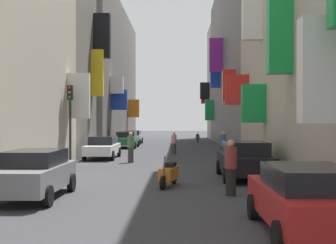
% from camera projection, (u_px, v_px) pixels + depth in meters
% --- Properties ---
extents(ground_plane, '(140.00, 140.00, 0.00)m').
position_uv_depth(ground_plane, '(165.00, 153.00, 32.33)').
color(ground_plane, '#38383D').
extents(building_left_mid_a, '(7.14, 6.49, 20.19)m').
position_uv_depth(building_left_mid_a, '(42.00, 2.00, 29.10)').
color(building_left_mid_a, slate).
rests_on(building_left_mid_a, ground).
extents(building_left_mid_c, '(7.39, 27.50, 14.64)m').
position_uv_depth(building_left_mid_c, '(96.00, 75.00, 48.72)').
color(building_left_mid_c, slate).
rests_on(building_left_mid_c, ground).
extents(building_right_mid_b, '(7.22, 26.11, 15.96)m').
position_uv_depth(building_right_mid_b, '(253.00, 61.00, 41.96)').
color(building_right_mid_b, slate).
rests_on(building_right_mid_b, ground).
extents(building_right_far, '(7.21, 6.89, 14.53)m').
position_uv_depth(building_right_far, '(232.00, 83.00, 58.67)').
color(building_right_far, '#9E9384').
rests_on(building_right_far, ground).
extents(parked_car_green, '(1.95, 4.34, 1.39)m').
position_uv_depth(parked_car_green, '(127.00, 139.00, 38.89)').
color(parked_car_green, '#236638').
rests_on(parked_car_green, ground).
extents(parked_car_black, '(2.01, 4.49, 1.53)m').
position_uv_depth(parked_car_black, '(245.00, 159.00, 18.17)').
color(parked_car_black, black).
rests_on(parked_car_black, ground).
extents(parked_car_silver, '(1.90, 4.14, 1.35)m').
position_uv_depth(parked_car_silver, '(132.00, 137.00, 45.14)').
color(parked_car_silver, '#B7B7BC').
rests_on(parked_car_silver, ground).
extents(parked_car_grey, '(1.86, 4.09, 1.46)m').
position_uv_depth(parked_car_grey, '(34.00, 173.00, 13.62)').
color(parked_car_grey, slate).
rests_on(parked_car_grey, ground).
extents(parked_car_white, '(1.84, 4.48, 1.39)m').
position_uv_depth(parked_car_white, '(103.00, 147.00, 27.84)').
color(parked_car_white, white).
rests_on(parked_car_white, ground).
extents(parked_car_red, '(1.98, 4.26, 1.44)m').
position_uv_depth(parked_car_red, '(308.00, 198.00, 9.25)').
color(parked_car_red, '#B21E1E').
rests_on(parked_car_red, ground).
extents(scooter_orange, '(0.72, 1.96, 1.13)m').
position_uv_depth(scooter_orange, '(169.00, 174.00, 16.02)').
color(scooter_orange, orange).
rests_on(scooter_orange, ground).
extents(scooter_green, '(0.49, 1.98, 1.13)m').
position_uv_depth(scooter_green, '(198.00, 138.00, 49.83)').
color(scooter_green, '#287F3D').
rests_on(scooter_green, ground).
extents(scooter_silver, '(0.49, 1.85, 1.13)m').
position_uv_depth(scooter_silver, '(136.00, 138.00, 49.10)').
color(scooter_silver, '#ADADB2').
rests_on(scooter_silver, ground).
extents(pedestrian_crossing, '(0.46, 0.46, 1.77)m').
position_uv_depth(pedestrian_crossing, '(231.00, 168.00, 14.10)').
color(pedestrian_crossing, black).
rests_on(pedestrian_crossing, ground).
extents(pedestrian_near_left, '(0.51, 0.51, 1.72)m').
position_uv_depth(pedestrian_near_left, '(131.00, 147.00, 25.16)').
color(pedestrian_near_left, '#3C3C3C').
rests_on(pedestrian_near_left, ground).
extents(pedestrian_near_right, '(0.50, 0.50, 1.71)m').
position_uv_depth(pedestrian_near_right, '(223.00, 145.00, 27.33)').
color(pedestrian_near_right, '#2C2C2C').
rests_on(pedestrian_near_right, ground).
extents(pedestrian_mid_street, '(0.52, 0.52, 1.56)m').
position_uv_depth(pedestrian_mid_street, '(174.00, 143.00, 31.76)').
color(pedestrian_mid_street, '#3B3B3B').
rests_on(pedestrian_mid_street, ground).
extents(traffic_light_near_corner, '(0.26, 0.34, 4.19)m').
position_uv_depth(traffic_light_near_corner, '(70.00, 111.00, 22.96)').
color(traffic_light_near_corner, '#2D2D2D').
rests_on(traffic_light_near_corner, ground).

